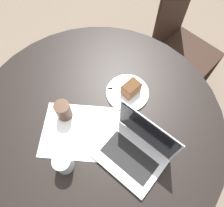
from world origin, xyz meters
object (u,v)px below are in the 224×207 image
at_px(plate, 127,93).
at_px(laptop, 134,151).
at_px(coffee_glass, 63,111).
at_px(chair, 179,47).

bearing_deg(plate, laptop, -92.34).
relative_size(plate, coffee_glass, 2.08).
bearing_deg(coffee_glass, chair, 37.05).
xyz_separation_m(plate, coffee_glass, (-0.33, -0.10, 0.05)).
distance_m(plate, laptop, 0.32).
height_order(chair, laptop, laptop).
bearing_deg(chair, plate, 6.52).
distance_m(chair, coffee_glass, 1.05).
xyz_separation_m(chair, plate, (-0.47, -0.51, 0.27)).
height_order(plate, laptop, laptop).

